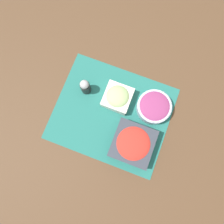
{
  "coord_description": "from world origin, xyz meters",
  "views": [
    {
      "loc": [
        0.06,
        -0.17,
        0.98
      ],
      "look_at": [
        0.0,
        0.0,
        0.03
      ],
      "focal_mm": 35.0,
      "sensor_mm": 36.0,
      "label": 1
    }
  ],
  "objects_px": {
    "onion_bowl": "(154,107)",
    "pepper_shaker": "(85,87)",
    "tomato_bowl": "(133,144)",
    "cucumber_bowl": "(117,97)"
  },
  "relations": [
    {
      "from": "onion_bowl",
      "to": "cucumber_bowl",
      "type": "relative_size",
      "value": 1.25
    },
    {
      "from": "cucumber_bowl",
      "to": "tomato_bowl",
      "type": "xyz_separation_m",
      "value": [
        0.13,
        -0.17,
        0.01
      ]
    },
    {
      "from": "cucumber_bowl",
      "to": "pepper_shaker",
      "type": "relative_size",
      "value": 1.23
    },
    {
      "from": "onion_bowl",
      "to": "pepper_shaker",
      "type": "distance_m",
      "value": 0.32
    },
    {
      "from": "onion_bowl",
      "to": "pepper_shaker",
      "type": "relative_size",
      "value": 1.54
    },
    {
      "from": "onion_bowl",
      "to": "pepper_shaker",
      "type": "xyz_separation_m",
      "value": [
        -0.32,
        -0.03,
        0.02
      ]
    },
    {
      "from": "pepper_shaker",
      "to": "cucumber_bowl",
      "type": "bearing_deg",
      "value": 3.06
    },
    {
      "from": "cucumber_bowl",
      "to": "tomato_bowl",
      "type": "distance_m",
      "value": 0.21
    },
    {
      "from": "cucumber_bowl",
      "to": "onion_bowl",
      "type": "bearing_deg",
      "value": 6.14
    },
    {
      "from": "onion_bowl",
      "to": "tomato_bowl",
      "type": "relative_size",
      "value": 0.89
    }
  ]
}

